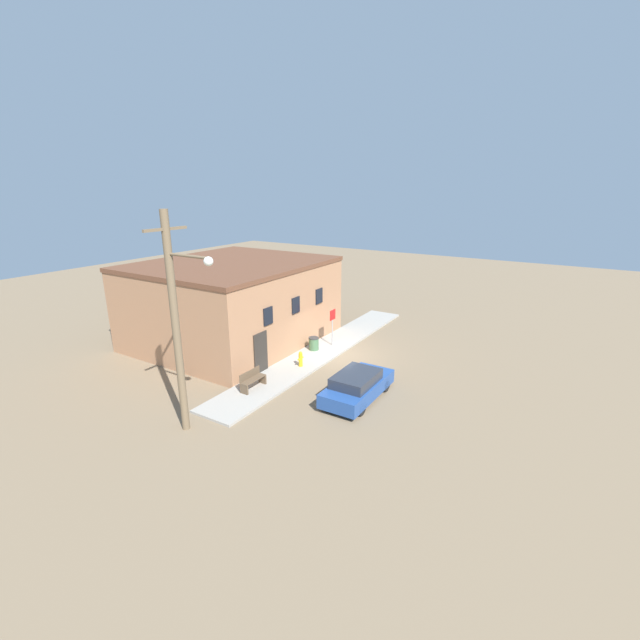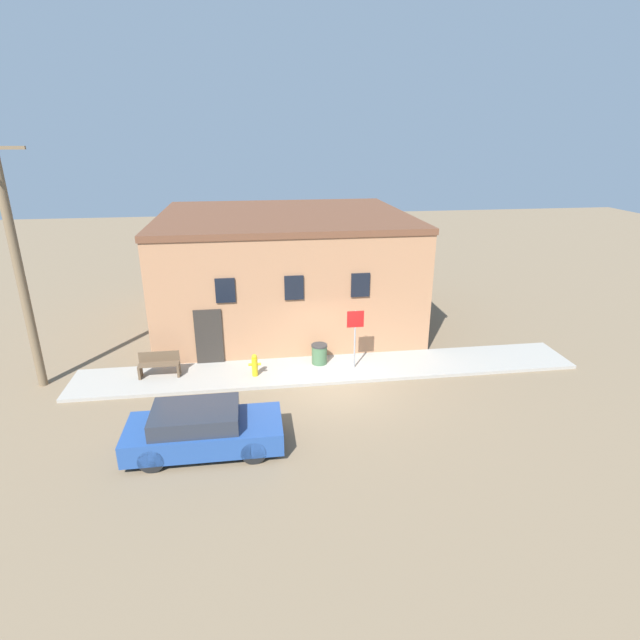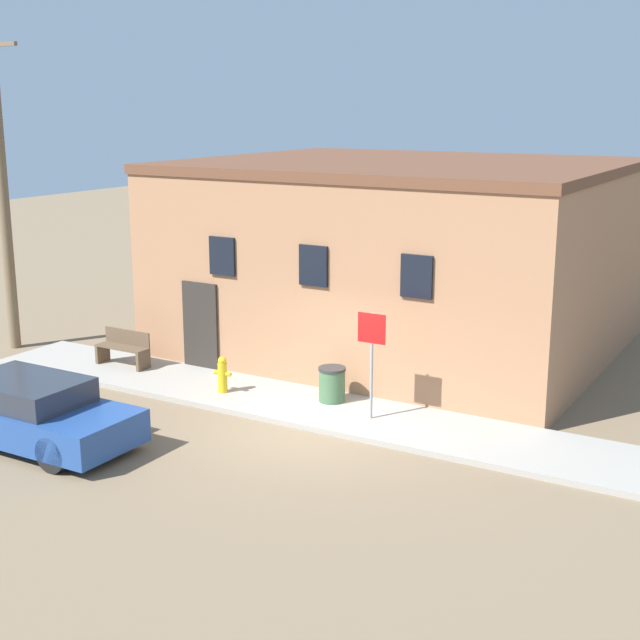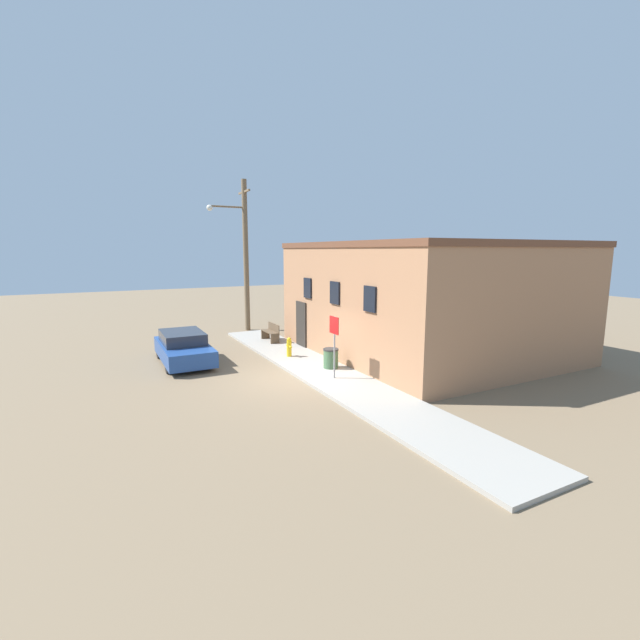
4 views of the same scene
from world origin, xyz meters
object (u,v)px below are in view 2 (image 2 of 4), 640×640
Objects in this scene: bench at (159,365)px; fire_hydrant at (255,365)px; utility_pole at (15,259)px; parked_car at (203,429)px; trash_bin at (319,354)px; stop_sign at (355,329)px.

fire_hydrant is at bearing -8.09° from bench.
utility_pole is 2.02× the size of parked_car.
trash_bin is (2.39, 0.69, -0.03)m from fire_hydrant.
utility_pole is (-3.94, -0.02, 3.93)m from bench.
bench is at bearing 177.34° from stop_sign.
stop_sign is 1.75m from trash_bin.
trash_bin is at bearing 1.42° from utility_pole.
stop_sign is at bearing 2.40° from fire_hydrant.
utility_pole is (-10.87, 0.30, 2.84)m from stop_sign.
trash_bin is (5.71, 0.22, -0.05)m from bench.
bench is at bearing -177.79° from trash_bin.
fire_hydrant is 3.35m from bench.
utility_pole is (-9.65, -0.24, 3.97)m from trash_bin.
trash_bin is 10.44m from utility_pole.
utility_pole reaches higher than fire_hydrant.
stop_sign reaches higher than trash_bin.
stop_sign is 0.52× the size of parked_car.
parked_car reaches higher than trash_bin.
utility_pole is (-7.27, 0.45, 3.94)m from fire_hydrant.
parked_car is at bearing -140.26° from stop_sign.
trash_bin is at bearing 50.95° from parked_car.
fire_hydrant is 2.49m from trash_bin.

